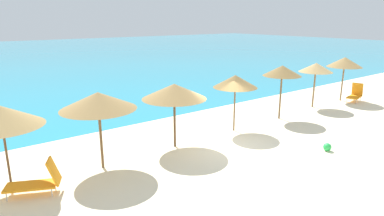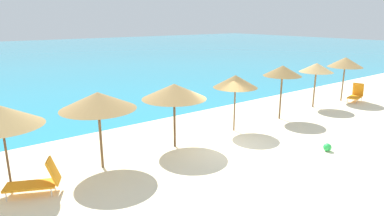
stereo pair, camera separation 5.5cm
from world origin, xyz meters
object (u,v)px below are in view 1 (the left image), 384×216
beach_umbrella_1 (1,116)px  beach_ball (327,147)px  beach_umbrella_4 (235,81)px  lounge_chair_0 (38,181)px  beach_umbrella_3 (174,91)px  beach_umbrella_5 (282,71)px  beach_umbrella_2 (98,101)px  beach_umbrella_7 (345,62)px  beach_umbrella_6 (316,68)px  lounge_chair_1 (355,94)px

beach_umbrella_1 → beach_ball: (10.96, -4.28, -2.28)m
beach_umbrella_4 → lounge_chair_0: size_ratio=1.58×
beach_umbrella_3 → beach_ball: beach_umbrella_3 is taller
beach_umbrella_1 → beach_umbrella_5: (13.11, -0.10, 0.16)m
beach_umbrella_1 → beach_umbrella_2: size_ratio=0.98×
beach_umbrella_2 → beach_umbrella_7: beach_umbrella_7 is taller
beach_umbrella_3 → beach_umbrella_6: size_ratio=1.00×
beach_umbrella_1 → lounge_chair_0: bearing=-52.5°
beach_umbrella_1 → lounge_chair_1: size_ratio=1.96×
beach_umbrella_5 → beach_ball: bearing=-117.2°
beach_umbrella_1 → beach_umbrella_6: bearing=0.8°
beach_umbrella_3 → beach_ball: size_ratio=8.14×
beach_umbrella_2 → beach_umbrella_3: bearing=2.1°
beach_umbrella_6 → beach_umbrella_5: bearing=-174.5°
beach_umbrella_3 → beach_umbrella_5: bearing=-0.2°
beach_umbrella_1 → beach_umbrella_6: beach_umbrella_1 is taller
lounge_chair_1 → beach_umbrella_6: bearing=64.1°
beach_umbrella_6 → beach_umbrella_7: size_ratio=0.94×
beach_umbrella_6 → beach_ball: beach_umbrella_6 is taller
lounge_chair_0 → beach_umbrella_2: bearing=-49.9°
beach_umbrella_5 → beach_umbrella_3: bearing=179.8°
beach_umbrella_1 → lounge_chair_0: (0.64, -0.83, -2.01)m
beach_umbrella_4 → beach_umbrella_7: bearing=0.9°
beach_umbrella_2 → beach_umbrella_3: beach_umbrella_2 is taller
beach_umbrella_4 → beach_umbrella_1: bearing=179.6°
beach_umbrella_2 → beach_umbrella_3: 3.28m
beach_umbrella_5 → beach_umbrella_7: (6.60, 0.19, -0.06)m
beach_umbrella_3 → lounge_chair_0: (-5.61, -0.75, -1.96)m
beach_umbrella_5 → beach_umbrella_6: size_ratio=1.07×
beach_umbrella_1 → beach_umbrella_4: bearing=-0.4°
beach_umbrella_6 → beach_umbrella_3: bearing=-178.2°
beach_umbrella_4 → beach_umbrella_7: beach_umbrella_7 is taller
lounge_chair_1 → beach_ball: bearing=99.0°
beach_umbrella_6 → lounge_chair_0: (-16.12, -1.07, -1.99)m
beach_umbrella_3 → beach_umbrella_6: 10.52m
lounge_chair_1 → beach_ball: lounge_chair_1 is taller
lounge_chair_0 → beach_ball: lounge_chair_0 is taller
beach_ball → beach_umbrella_1: bearing=158.7°
beach_umbrella_7 → beach_ball: size_ratio=8.60×
beach_umbrella_4 → beach_ball: size_ratio=8.17×
lounge_chair_0 → beach_ball: 10.89m
beach_umbrella_2 → beach_umbrella_5: beach_umbrella_5 is taller
lounge_chair_0 → lounge_chair_1: bearing=-64.4°
beach_umbrella_3 → beach_umbrella_7: size_ratio=0.95×
beach_umbrella_6 → beach_umbrella_7: beach_umbrella_7 is taller
lounge_chair_0 → beach_umbrella_1: bearing=62.5°
beach_umbrella_5 → beach_umbrella_6: bearing=5.5°
beach_umbrella_7 → lounge_chair_0: size_ratio=1.67×
beach_umbrella_2 → beach_umbrella_6: (13.79, 0.44, -0.09)m
beach_umbrella_6 → lounge_chair_0: beach_umbrella_6 is taller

